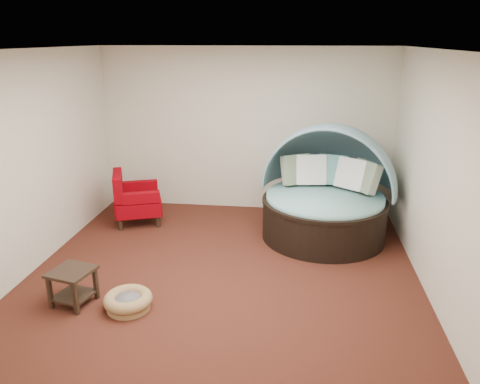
# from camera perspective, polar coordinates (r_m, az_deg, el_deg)

# --- Properties ---
(floor) EXTENTS (5.00, 5.00, 0.00)m
(floor) POSITION_cam_1_polar(r_m,az_deg,el_deg) (6.24, -1.95, -9.64)
(floor) COLOR #4B2115
(floor) RESTS_ON ground
(wall_back) EXTENTS (5.00, 0.00, 5.00)m
(wall_back) POSITION_cam_1_polar(r_m,az_deg,el_deg) (8.14, 0.74, 7.51)
(wall_back) COLOR beige
(wall_back) RESTS_ON floor
(wall_front) EXTENTS (5.00, 0.00, 5.00)m
(wall_front) POSITION_cam_1_polar(r_m,az_deg,el_deg) (3.43, -8.87, -8.31)
(wall_front) COLOR beige
(wall_front) RESTS_ON floor
(wall_left) EXTENTS (0.00, 5.00, 5.00)m
(wall_left) POSITION_cam_1_polar(r_m,az_deg,el_deg) (6.59, -24.12, 3.32)
(wall_left) COLOR beige
(wall_left) RESTS_ON floor
(wall_right) EXTENTS (0.00, 5.00, 5.00)m
(wall_right) POSITION_cam_1_polar(r_m,az_deg,el_deg) (5.87, 22.76, 1.81)
(wall_right) COLOR beige
(wall_right) RESTS_ON floor
(ceiling) EXTENTS (5.00, 5.00, 0.00)m
(ceiling) POSITION_cam_1_polar(r_m,az_deg,el_deg) (5.52, -2.28, 17.00)
(ceiling) COLOR white
(ceiling) RESTS_ON wall_back
(canopy_daybed) EXTENTS (2.32, 2.28, 1.72)m
(canopy_daybed) POSITION_cam_1_polar(r_m,az_deg,el_deg) (7.19, 10.54, 0.79)
(canopy_daybed) COLOR black
(canopy_daybed) RESTS_ON floor
(pet_basket) EXTENTS (0.70, 0.70, 0.19)m
(pet_basket) POSITION_cam_1_polar(r_m,az_deg,el_deg) (5.56, -13.48, -12.78)
(pet_basket) COLOR olive
(pet_basket) RESTS_ON floor
(red_armchair) EXTENTS (0.95, 0.95, 0.87)m
(red_armchair) POSITION_cam_1_polar(r_m,az_deg,el_deg) (7.87, -12.76, -0.87)
(red_armchair) COLOR black
(red_armchair) RESTS_ON floor
(side_table) EXTENTS (0.53, 0.53, 0.42)m
(side_table) POSITION_cam_1_polar(r_m,az_deg,el_deg) (5.75, -19.73, -10.29)
(side_table) COLOR black
(side_table) RESTS_ON floor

